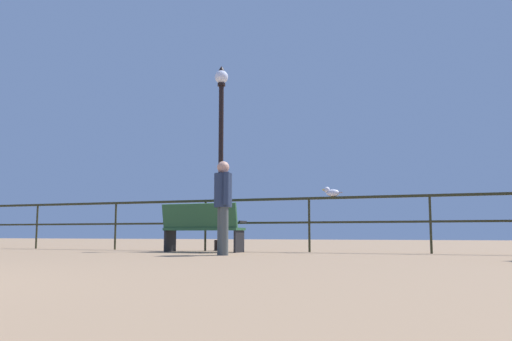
# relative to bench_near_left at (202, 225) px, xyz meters

# --- Properties ---
(pier_railing) EXTENTS (22.41, 0.05, 1.06)m
(pier_railing) POSITION_rel_bench_near_left_xyz_m (-0.30, 0.77, 0.27)
(pier_railing) COLOR #2C2C18
(pier_railing) RESTS_ON ground_plane
(bench_near_left) EXTENTS (1.61, 0.63, 0.93)m
(bench_near_left) POSITION_rel_bench_near_left_xyz_m (0.00, 0.00, 0.00)
(bench_near_left) COLOR #295632
(bench_near_left) RESTS_ON ground_plane
(lamppost_center) EXTENTS (0.29, 0.29, 3.96)m
(lamppost_center) POSITION_rel_bench_near_left_xyz_m (-0.05, 0.95, 1.69)
(lamppost_center) COLOR black
(lamppost_center) RESTS_ON ground_plane
(person_by_bench) EXTENTS (0.36, 0.40, 1.56)m
(person_by_bench) POSITION_rel_bench_near_left_xyz_m (1.02, -1.23, 0.38)
(person_by_bench) COLOR #49504F
(person_by_bench) RESTS_ON ground_plane
(seagull_on_rail) EXTENTS (0.40, 0.19, 0.19)m
(seagull_on_rail) POSITION_rel_bench_near_left_xyz_m (2.39, 0.76, 0.63)
(seagull_on_rail) COLOR silver
(seagull_on_rail) RESTS_ON pier_railing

